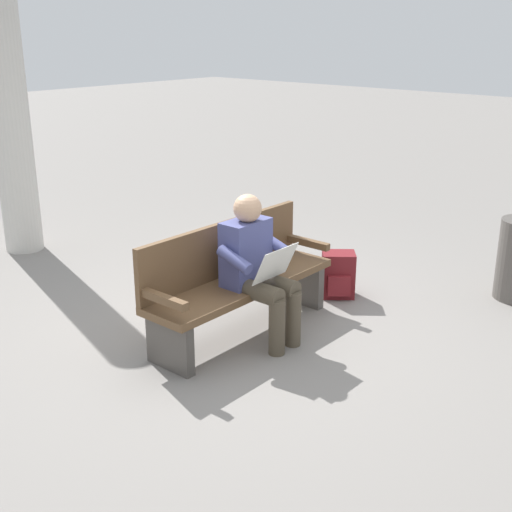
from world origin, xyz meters
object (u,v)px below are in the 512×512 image
(support_pillar, at_px, (9,107))
(backpack, at_px, (338,275))
(person_seated, at_px, (257,265))
(bench_near, at_px, (236,278))

(support_pillar, bearing_deg, backpack, 108.76)
(person_seated, height_order, backpack, person_seated)
(person_seated, height_order, support_pillar, support_pillar)
(person_seated, xyz_separation_m, support_pillar, (-0.00, -3.46, 0.94))
(backpack, bearing_deg, support_pillar, -71.24)
(backpack, bearing_deg, bench_near, -10.42)
(bench_near, distance_m, person_seated, 0.29)
(support_pillar, bearing_deg, person_seated, 89.99)
(bench_near, distance_m, support_pillar, 3.42)
(bench_near, bearing_deg, backpack, 168.97)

